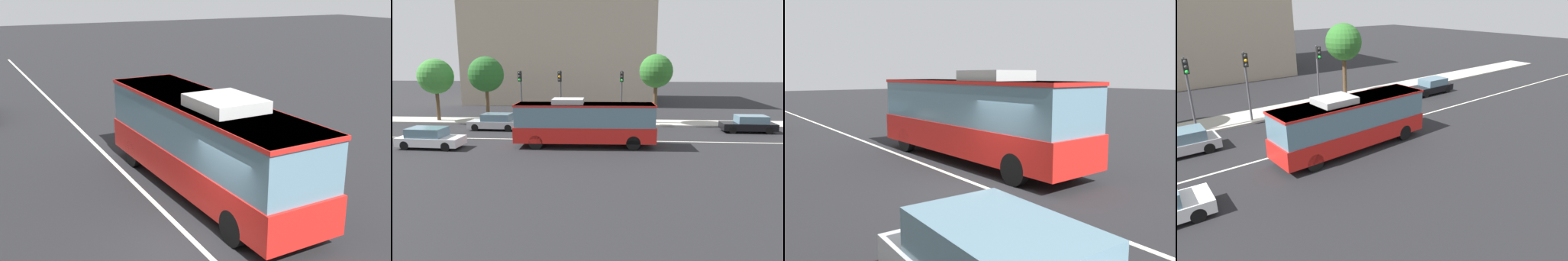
{
  "view_description": "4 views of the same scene",
  "coord_description": "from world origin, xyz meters",
  "views": [
    {
      "loc": [
        -10.18,
        5.33,
        6.61
      ],
      "look_at": [
        4.73,
        -2.39,
        1.6
      ],
      "focal_mm": 44.76,
      "sensor_mm": 36.0,
      "label": 1
    },
    {
      "loc": [
        5.04,
        -26.65,
        6.1
      ],
      "look_at": [
        3.26,
        -2.19,
        1.22
      ],
      "focal_mm": 32.22,
      "sensor_mm": 36.0,
      "label": 2
    },
    {
      "loc": [
        -8.97,
        6.74,
        3.3
      ],
      "look_at": [
        3.59,
        -2.52,
        1.08
      ],
      "focal_mm": 35.93,
      "sensor_mm": 36.0,
      "label": 3
    },
    {
      "loc": [
        -8.35,
        -18.02,
        8.65
      ],
      "look_at": [
        3.26,
        -3.52,
        1.6
      ],
      "focal_mm": 31.88,
      "sensor_mm": 36.0,
      "label": 4
    }
  ],
  "objects": [
    {
      "name": "lane_centre_line",
      "position": [
        0.0,
        0.0,
        0.01
      ],
      "size": [
        76.0,
        0.16,
        0.01
      ],
      "primitive_type": "cube",
      "color": "silver",
      "rests_on": "ground_plane"
    },
    {
      "name": "transit_bus",
      "position": [
        3.0,
        -1.84,
        1.81
      ],
      "size": [
        10.08,
        2.86,
        3.46
      ],
      "rotation": [
        0.0,
        0.0,
        0.04
      ],
      "color": "red",
      "rests_on": "ground_plane"
    },
    {
      "name": "ground_plane",
      "position": [
        0.0,
        0.0,
        0.0
      ],
      "size": [
        160.0,
        160.0,
        0.0
      ],
      "primitive_type": "plane",
      "color": "black"
    }
  ]
}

